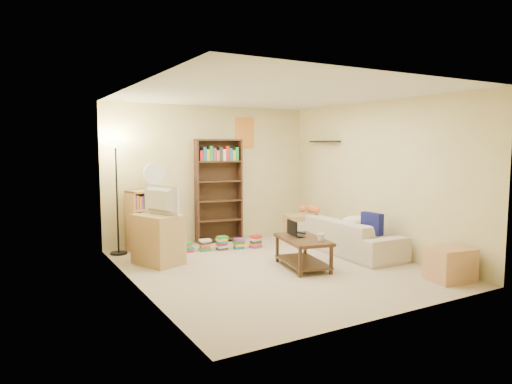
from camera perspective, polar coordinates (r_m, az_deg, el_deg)
room at (r=6.56m, az=2.35°, el=4.49°), size 4.50×4.54×2.52m
sofa at (r=7.73m, az=11.61°, el=-5.38°), size 2.03×0.93×0.58m
navy_pillow at (r=7.43m, az=14.30°, el=-3.84°), size 0.14×0.39×0.34m
cream_blanket at (r=7.82m, az=12.24°, el=-3.73°), size 0.53×0.38×0.23m
tabby_cat at (r=8.12m, az=6.89°, el=-2.14°), size 0.45×0.18×0.16m
coffee_table at (r=6.71m, az=5.88°, el=-7.02°), size 0.74×1.08×0.44m
laptop at (r=6.82m, az=5.63°, el=-5.40°), size 0.34×0.27×0.02m
laptop_screen at (r=6.74m, az=4.52°, el=-4.48°), size 0.08×0.33×0.22m
mug at (r=6.51m, az=8.10°, el=-5.61°), size 0.21×0.21×0.10m
tv_remote at (r=7.01m, az=5.62°, el=-5.09°), size 0.07×0.18×0.02m
tv_stand at (r=7.02m, az=-12.12°, el=-5.81°), size 0.72×0.83×0.75m
television at (r=6.93m, az=-12.23°, el=-0.97°), size 0.83×0.62×0.44m
tall_bookshelf at (r=8.42m, az=-4.71°, el=0.52°), size 0.88×0.41×1.89m
short_bookshelf at (r=8.03m, az=-12.99°, el=-3.36°), size 0.85×0.49×1.02m
desk_fan at (r=7.92m, az=-12.62°, el=1.94°), size 0.36×0.20×0.46m
floor_lamp at (r=7.68m, az=-17.10°, el=3.43°), size 0.32×0.32×1.87m
side_table at (r=8.53m, az=5.18°, el=-4.50°), size 0.52×0.52×0.50m
end_cabinet at (r=6.58m, az=23.09°, el=-8.30°), size 0.60×0.53×0.44m
book_stacks at (r=7.86m, az=-4.06°, el=-6.49°), size 1.35×0.44×0.23m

